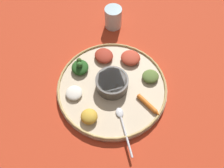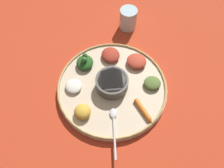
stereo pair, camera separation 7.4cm
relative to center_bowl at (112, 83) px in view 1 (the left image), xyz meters
The scene contains 13 objects.
ground_plane 0.04m from the center_bowl, ahead, with size 2.40×2.40×0.00m, color #B7381E.
platter 0.03m from the center_bowl, ahead, with size 0.38×0.38×0.02m, color #C6B293.
platter_rim 0.02m from the center_bowl, ahead, with size 0.37×0.37×0.01m, color tan.
center_bowl is the anchor object (origin of this frame).
spoon 0.14m from the center_bowl, 19.65° to the left, with size 0.16×0.07×0.01m.
greens_pile 0.13m from the center_bowl, 115.52° to the right, with size 0.07×0.07×0.05m.
carrot_near_spoon 0.14m from the center_bowl, 63.89° to the left, with size 0.07×0.08×0.02m.
mound_rice_white 0.13m from the center_bowl, 70.35° to the right, with size 0.06×0.06×0.02m, color silver.
mound_beet 0.13m from the center_bowl, 160.35° to the right, with size 0.07×0.07×0.02m, color maroon.
mound_collards 0.14m from the center_bowl, 109.65° to the left, with size 0.06×0.06×0.02m, color #567033.
mound_lentil_yellow 0.14m from the center_bowl, 25.35° to the right, with size 0.05×0.05×0.03m, color gold.
mound_berbere_red 0.13m from the center_bowl, 154.65° to the left, with size 0.07×0.07×0.03m, color #B73D28.
drinking_glass 0.31m from the center_bowl, behind, with size 0.07×0.07×0.09m.
Camera 1 is at (0.37, 0.04, 0.67)m, focal length 35.23 mm.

